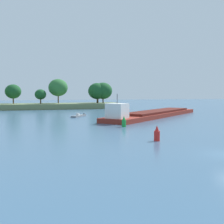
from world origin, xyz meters
name	(u,v)px	position (x,y,z in m)	size (l,w,h in m)	color
treeline_island	(30,99)	(-16.25, 82.90, 3.47)	(78.10, 13.24, 10.60)	#66754C
cargo_barge	(154,114)	(11.12, 40.80, 0.79)	(34.30, 31.00, 5.53)	maroon
small_motorboat	(79,116)	(-5.81, 46.40, 0.21)	(4.46, 5.51, 0.87)	slate
channel_buoy_red	(157,134)	(-3.12, 9.14, 0.81)	(0.70, 0.70, 1.90)	red
channel_buoy_green	(124,122)	(-2.21, 23.85, 0.81)	(0.70, 0.70, 1.90)	green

